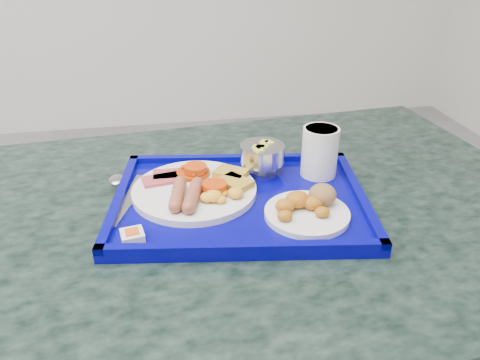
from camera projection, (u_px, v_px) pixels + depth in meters
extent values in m
cylinder|color=slate|center=(234.00, 356.00, 1.10)|extent=(0.12, 0.12, 0.74)
cube|color=black|center=(233.00, 216.00, 0.92)|extent=(1.38, 0.98, 0.04)
cube|color=#04027E|center=(240.00, 202.00, 0.91)|extent=(0.53, 0.42, 0.02)
cube|color=#04027E|center=(238.00, 158.00, 1.05)|extent=(0.48, 0.09, 0.01)
cube|color=#04027E|center=(243.00, 247.00, 0.75)|extent=(0.48, 0.09, 0.01)
cube|color=#04027E|center=(359.00, 193.00, 0.91)|extent=(0.07, 0.35, 0.01)
cube|color=#04027E|center=(120.00, 197.00, 0.89)|extent=(0.07, 0.35, 0.01)
cylinder|color=silver|center=(194.00, 191.00, 0.92)|extent=(0.24, 0.24, 0.01)
cube|color=#AD454B|center=(174.00, 174.00, 0.96)|extent=(0.08, 0.05, 0.01)
cube|color=#AD454B|center=(163.00, 179.00, 0.94)|extent=(0.09, 0.06, 0.01)
cylinder|color=#BC3B07|center=(193.00, 173.00, 0.96)|extent=(0.07, 0.07, 0.01)
sphere|color=#BC3B07|center=(186.00, 168.00, 0.97)|extent=(0.01, 0.01, 0.01)
sphere|color=#BC3B07|center=(193.00, 171.00, 0.95)|extent=(0.01, 0.01, 0.01)
sphere|color=#BC3B07|center=(203.00, 171.00, 0.95)|extent=(0.01, 0.01, 0.01)
sphere|color=#BC3B07|center=(197.00, 164.00, 0.98)|extent=(0.01, 0.01, 0.01)
sphere|color=#BC3B07|center=(190.00, 169.00, 0.96)|extent=(0.01, 0.01, 0.01)
sphere|color=#BC3B07|center=(201.00, 167.00, 0.97)|extent=(0.01, 0.01, 0.01)
sphere|color=#BC3B07|center=(200.00, 173.00, 0.94)|extent=(0.01, 0.01, 0.01)
sphere|color=#BC3B07|center=(189.00, 168.00, 0.97)|extent=(0.01, 0.01, 0.01)
sphere|color=#BC3B07|center=(200.00, 173.00, 0.94)|extent=(0.01, 0.01, 0.01)
sphere|color=#BC3B07|center=(196.00, 165.00, 0.98)|extent=(0.01, 0.01, 0.01)
sphere|color=#BC3B07|center=(204.00, 172.00, 0.95)|extent=(0.01, 0.01, 0.01)
sphere|color=#BC3B07|center=(183.00, 167.00, 0.97)|extent=(0.01, 0.01, 0.01)
sphere|color=#BC3B07|center=(190.00, 166.00, 0.97)|extent=(0.01, 0.01, 0.01)
sphere|color=#BC3B07|center=(194.00, 175.00, 0.94)|extent=(0.01, 0.01, 0.01)
sphere|color=#BC3B07|center=(192.00, 164.00, 0.98)|extent=(0.01, 0.01, 0.01)
cube|color=gold|center=(231.00, 173.00, 0.95)|extent=(0.08, 0.07, 0.01)
cube|color=gold|center=(235.00, 183.00, 0.92)|extent=(0.08, 0.08, 0.01)
cylinder|color=brown|center=(178.00, 194.00, 0.87)|extent=(0.04, 0.10, 0.02)
cylinder|color=brown|center=(193.00, 195.00, 0.86)|extent=(0.05, 0.10, 0.02)
ellipsoid|color=gold|center=(207.00, 197.00, 0.86)|extent=(0.03, 0.03, 0.02)
ellipsoid|color=gold|center=(223.00, 193.00, 0.88)|extent=(0.02, 0.02, 0.01)
ellipsoid|color=gold|center=(217.00, 189.00, 0.89)|extent=(0.02, 0.02, 0.01)
ellipsoid|color=gold|center=(221.00, 199.00, 0.86)|extent=(0.02, 0.02, 0.01)
ellipsoid|color=gold|center=(213.00, 196.00, 0.86)|extent=(0.03, 0.03, 0.02)
ellipsoid|color=gold|center=(212.00, 196.00, 0.87)|extent=(0.02, 0.02, 0.02)
ellipsoid|color=gold|center=(211.00, 186.00, 0.90)|extent=(0.02, 0.02, 0.02)
ellipsoid|color=gold|center=(214.00, 192.00, 0.88)|extent=(0.03, 0.03, 0.02)
ellipsoid|color=gold|center=(236.00, 193.00, 0.87)|extent=(0.03, 0.03, 0.02)
cylinder|color=#AD2B04|center=(196.00, 169.00, 0.95)|extent=(0.05, 0.05, 0.01)
cylinder|color=#AD2B04|center=(215.00, 186.00, 0.89)|extent=(0.05, 0.05, 0.01)
cylinder|color=silver|center=(307.00, 214.00, 0.84)|extent=(0.15, 0.15, 0.01)
ellipsoid|color=#BA6A15|center=(322.00, 212.00, 0.82)|extent=(0.03, 0.02, 0.02)
ellipsoid|color=#BA6A15|center=(313.00, 203.00, 0.84)|extent=(0.04, 0.03, 0.02)
ellipsoid|color=#BA6A15|center=(297.00, 200.00, 0.85)|extent=(0.05, 0.04, 0.03)
ellipsoid|color=#BA6A15|center=(285.00, 206.00, 0.83)|extent=(0.04, 0.03, 0.02)
ellipsoid|color=#BA6A15|center=(285.00, 216.00, 0.81)|extent=(0.03, 0.02, 0.02)
ellipsoid|color=olive|center=(323.00, 195.00, 0.85)|extent=(0.05, 0.05, 0.04)
cylinder|color=#BBBBBE|center=(262.00, 171.00, 1.00)|extent=(0.06, 0.06, 0.01)
cylinder|color=#BBBBBE|center=(262.00, 166.00, 0.99)|extent=(0.02, 0.02, 0.02)
cylinder|color=#BBBBBE|center=(262.00, 154.00, 0.98)|extent=(0.09, 0.09, 0.04)
cube|color=#DFDB54|center=(260.00, 149.00, 0.97)|extent=(0.02, 0.02, 0.01)
cube|color=#DFDB54|center=(263.00, 148.00, 0.97)|extent=(0.02, 0.02, 0.01)
cube|color=#DFDB54|center=(259.00, 152.00, 0.95)|extent=(0.02, 0.02, 0.01)
cube|color=#DFDB54|center=(264.00, 144.00, 0.99)|extent=(0.02, 0.02, 0.01)
cube|color=#DFDB54|center=(260.00, 150.00, 0.96)|extent=(0.02, 0.02, 0.01)
cube|color=#DFDB54|center=(269.00, 144.00, 0.99)|extent=(0.02, 0.02, 0.01)
cube|color=#DFDB54|center=(257.00, 149.00, 0.96)|extent=(0.02, 0.02, 0.01)
cylinder|color=white|center=(320.00, 152.00, 0.97)|extent=(0.07, 0.07, 0.10)
cylinder|color=#D4620B|center=(322.00, 131.00, 0.95)|extent=(0.07, 0.07, 0.01)
cube|color=#BBBBBE|center=(131.00, 202.00, 0.89)|extent=(0.06, 0.14, 0.00)
ellipsoid|color=#BBBBBE|center=(117.00, 180.00, 0.96)|extent=(0.04, 0.05, 0.01)
cube|color=#BBBBBE|center=(127.00, 199.00, 0.89)|extent=(0.06, 0.19, 0.00)
cube|color=silver|center=(132.00, 235.00, 0.78)|extent=(0.04, 0.04, 0.01)
cube|color=#E15319|center=(132.00, 232.00, 0.78)|extent=(0.03, 0.03, 0.00)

